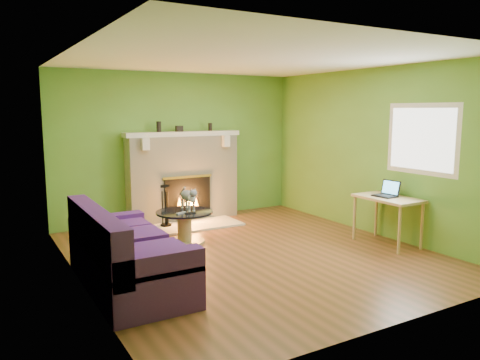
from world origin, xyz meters
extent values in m
plane|color=brown|center=(0.00, 0.00, 0.00)|extent=(5.00, 5.00, 0.00)
plane|color=white|center=(0.00, 0.00, 2.60)|extent=(5.00, 5.00, 0.00)
plane|color=#55832B|center=(0.00, 2.50, 1.30)|extent=(5.00, 0.00, 5.00)
plane|color=#55832B|center=(0.00, -2.50, 1.30)|extent=(5.00, 0.00, 5.00)
plane|color=#55832B|center=(-2.25, 0.00, 1.30)|extent=(0.00, 5.00, 5.00)
plane|color=#55832B|center=(2.25, 0.00, 1.30)|extent=(0.00, 5.00, 5.00)
plane|color=silver|center=(2.24, -0.90, 1.55)|extent=(0.00, 1.20, 1.20)
plane|color=white|center=(2.23, -0.90, 1.55)|extent=(0.00, 1.06, 1.06)
cube|color=beige|center=(0.00, 2.33, 0.75)|extent=(2.00, 0.35, 1.50)
cube|color=black|center=(0.00, 2.13, 0.44)|extent=(0.85, 0.03, 0.68)
cube|color=gold|center=(0.00, 2.13, 0.80)|extent=(0.91, 0.02, 0.04)
cylinder|color=black|center=(0.00, 2.10, 0.16)|extent=(0.55, 0.07, 0.07)
cube|color=silver|center=(0.00, 2.30, 1.54)|extent=(2.10, 0.28, 0.08)
cube|color=silver|center=(-0.75, 2.11, 1.40)|extent=(0.12, 0.10, 0.20)
cube|color=silver|center=(0.75, 2.11, 1.40)|extent=(0.12, 0.10, 0.20)
cube|color=beige|center=(0.00, 1.80, 0.01)|extent=(1.50, 0.75, 0.03)
cube|color=silver|center=(0.00, 2.30, 1.54)|extent=(2.10, 0.28, 0.08)
cube|color=#481B67|center=(-1.80, -0.33, 0.23)|extent=(0.91, 2.02, 0.46)
cube|color=#481B67|center=(-2.15, -0.33, 0.62)|extent=(0.21, 2.02, 0.57)
cube|color=#481B67|center=(-1.80, -1.24, 0.52)|extent=(0.91, 0.21, 0.23)
cube|color=#481B67|center=(-1.80, 0.57, 0.52)|extent=(0.91, 0.21, 0.23)
cube|color=#481B67|center=(-1.75, -0.90, 0.52)|extent=(0.73, 0.54, 0.12)
cube|color=#481B67|center=(-1.75, -0.23, 0.52)|extent=(0.73, 0.54, 0.12)
cube|color=#481B67|center=(-1.75, 0.34, 0.52)|extent=(0.73, 0.54, 0.12)
cylinder|color=tan|center=(-0.57, 0.96, 0.02)|extent=(0.59, 0.59, 0.03)
cylinder|color=tan|center=(-0.57, 0.96, 0.24)|extent=(0.21, 0.21, 0.41)
cylinder|color=black|center=(-0.57, 0.96, 0.46)|extent=(0.84, 0.84, 0.03)
cube|color=tan|center=(1.95, -0.61, 0.69)|extent=(0.55, 0.95, 0.04)
cylinder|color=tan|center=(1.72, -1.03, 0.33)|extent=(0.04, 0.04, 0.67)
cylinder|color=tan|center=(2.18, -1.03, 0.33)|extent=(0.04, 0.04, 0.67)
cylinder|color=tan|center=(1.72, -0.18, 0.33)|extent=(0.04, 0.04, 0.67)
cylinder|color=tan|center=(2.18, -0.18, 0.33)|extent=(0.04, 0.04, 0.67)
cube|color=gray|center=(-0.67, 0.84, 0.48)|extent=(0.17, 0.11, 0.02)
cube|color=black|center=(-0.55, 0.78, 0.48)|extent=(0.16, 0.06, 0.02)
cylinder|color=black|center=(-0.43, 2.33, 1.67)|extent=(0.08, 0.08, 0.18)
cylinder|color=black|center=(0.54, 2.33, 1.65)|extent=(0.07, 0.07, 0.14)
cube|color=black|center=(-0.06, 2.33, 1.63)|extent=(0.12, 0.08, 0.10)
camera|label=1|loc=(-3.24, -5.28, 1.95)|focal=35.00mm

